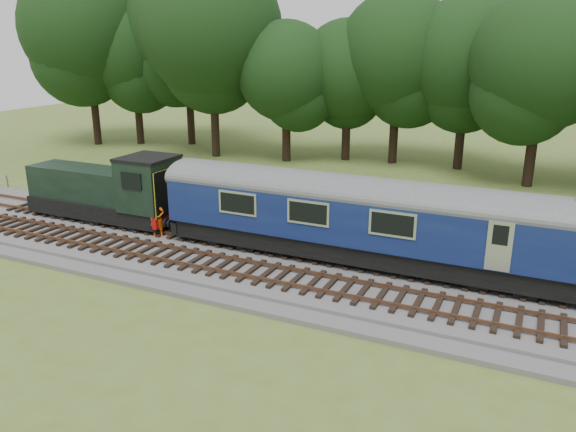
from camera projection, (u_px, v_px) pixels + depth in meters
The scene contains 9 objects.
ground at pixel (269, 266), 25.07m from camera, with size 120.00×120.00×0.00m, color #526826.
ballast at pixel (269, 263), 25.02m from camera, with size 70.00×7.00×0.35m, color #4C4C4F.
track_north at pixel (282, 248), 26.16m from camera, with size 67.20×2.40×0.21m.
track_south at pixel (251, 270), 23.57m from camera, with size 67.20×2.40×0.21m.
fence at pixel (308, 236), 28.96m from camera, with size 64.00×0.12×1.00m, color #6B6054, non-canonical shape.
tree_line at pixel (395, 168), 44.08m from camera, with size 70.00×8.00×18.00m, color black, non-canonical shape.
dmu_railcar at pixel (360, 213), 24.00m from camera, with size 18.05×2.86×3.88m.
shunter_loco at pixel (109, 191), 29.82m from camera, with size 8.91×2.60×3.38m.
worker at pixel (157, 218), 27.53m from camera, with size 0.69×0.46×1.91m, color #E5550C.
Camera 1 is at (10.62, -20.68, 9.69)m, focal length 35.00 mm.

